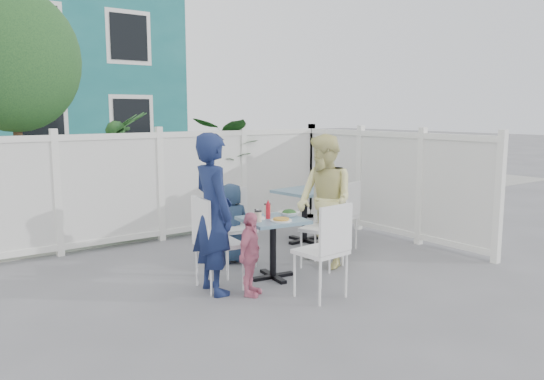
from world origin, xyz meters
TOP-DOWN VIEW (x-y plane):
  - ground at (0.00, 0.00)m, footprint 80.00×80.00m
  - near_sidewalk at (0.00, 3.80)m, footprint 24.00×2.60m
  - street at (0.00, 7.50)m, footprint 24.00×5.00m
  - far_sidewalk at (0.00, 10.60)m, footprint 24.00×1.60m
  - fence_back at (0.10, 2.40)m, footprint 5.86×0.08m
  - fence_right at (3.00, 0.60)m, footprint 0.08×3.66m
  - tree at (-1.60, 3.30)m, footprint 1.80×1.62m
  - potted_shrub_a at (-0.21, 3.10)m, footprint 1.36×1.36m
  - potted_shrub_b at (1.34, 3.00)m, footprint 2.13×2.12m
  - main_table at (0.37, -0.03)m, footprint 0.75×0.75m
  - spare_table at (1.76, 1.09)m, footprint 0.80×0.80m
  - chair_left at (-0.39, 0.04)m, footprint 0.49×0.50m
  - chair_right at (1.19, -0.01)m, footprint 0.57×0.57m
  - chair_back at (0.32, 0.73)m, footprint 0.51×0.50m
  - chair_near at (0.39, -0.91)m, footprint 0.48×0.47m
  - chair_spare at (1.87, 0.38)m, footprint 0.53×0.52m
  - man at (-0.41, -0.04)m, footprint 0.45×0.64m
  - woman at (1.16, -0.01)m, footprint 0.71×0.87m
  - boy at (0.33, 0.81)m, footprint 0.54×0.39m
  - toddler at (-0.17, -0.35)m, footprint 0.54×0.48m
  - plate_main at (0.35, -0.20)m, footprint 0.24×0.24m
  - plate_side at (0.20, 0.07)m, footprint 0.22×0.22m
  - salad_bowl at (0.59, -0.03)m, footprint 0.22×0.22m
  - coffee_cup_a at (0.13, -0.07)m, footprint 0.08×0.08m
  - coffee_cup_b at (0.45, 0.20)m, footprint 0.08×0.08m
  - ketchup_bottle at (0.32, 0.00)m, footprint 0.05×0.05m
  - salt_shaker at (0.31, 0.20)m, footprint 0.03×0.03m
  - pepper_shaker at (0.32, 0.24)m, footprint 0.03×0.03m

SIDE VIEW (x-z plane):
  - ground at x=0.00m, z-range 0.00..0.00m
  - street at x=0.00m, z-range 0.00..0.01m
  - near_sidewalk at x=0.00m, z-range 0.00..0.01m
  - far_sidewalk at x=0.00m, z-range 0.00..0.01m
  - toddler at x=-0.17m, z-range 0.00..0.88m
  - boy at x=0.33m, z-range 0.00..1.01m
  - main_table at x=0.37m, z-range 0.19..0.89m
  - chair_back at x=0.32m, z-range 0.08..1.03m
  - chair_spare at x=1.87m, z-range 0.08..1.03m
  - chair_near at x=0.39m, z-range 0.08..1.07m
  - chair_right at x=1.19m, z-range 0.08..1.07m
  - chair_left at x=-0.39m, z-range 0.08..1.09m
  - spare_table at x=1.76m, z-range 0.21..0.98m
  - plate_main at x=0.35m, z-range 0.70..0.71m
  - plate_side at x=0.20m, z-range 0.70..0.71m
  - salad_bowl at x=0.59m, z-range 0.70..0.75m
  - pepper_shaker at x=0.32m, z-range 0.70..0.77m
  - salt_shaker at x=0.31m, z-range 0.70..0.77m
  - coffee_cup_a at x=0.13m, z-range 0.70..0.81m
  - coffee_cup_b at x=0.45m, z-range 0.70..0.82m
  - ketchup_bottle at x=0.32m, z-range 0.70..0.87m
  - fence_right at x=3.00m, z-range -0.02..1.58m
  - fence_back at x=0.10m, z-range -0.02..1.58m
  - woman at x=1.16m, z-range 0.00..1.63m
  - man at x=-0.41m, z-range 0.00..1.69m
  - potted_shrub_b at x=1.34m, z-range 0.00..1.79m
  - potted_shrub_a at x=-0.21m, z-range 0.00..1.89m
  - tree at x=-1.60m, z-range 0.80..4.39m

